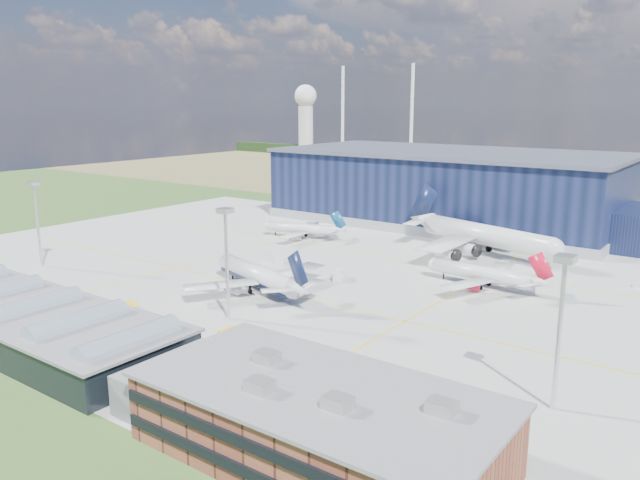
# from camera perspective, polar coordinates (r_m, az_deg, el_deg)

# --- Properties ---
(ground) EXTENTS (600.00, 600.00, 0.00)m
(ground) POSITION_cam_1_polar(r_m,az_deg,el_deg) (157.63, -3.30, -3.50)
(ground) COLOR #335720
(ground) RESTS_ON ground
(apron) EXTENTS (220.00, 160.00, 0.08)m
(apron) POSITION_cam_1_polar(r_m,az_deg,el_deg) (165.15, -1.08, -2.72)
(apron) COLOR #A6A6A1
(apron) RESTS_ON ground
(farmland) EXTENTS (600.00, 220.00, 0.01)m
(farmland) POSITION_cam_1_polar(r_m,az_deg,el_deg) (352.88, 20.16, 4.70)
(farmland) COLOR olive
(farmland) RESTS_ON ground
(treeline) EXTENTS (600.00, 8.00, 8.00)m
(treeline) POSITION_cam_1_polar(r_m,az_deg,el_deg) (429.46, 23.26, 6.26)
(treeline) COLOR black
(treeline) RESTS_ON ground
(horizon_dressing) EXTENTS (440.20, 18.00, 70.00)m
(horizon_dressing) POSITION_cam_1_polar(r_m,az_deg,el_deg) (501.95, 1.29, 11.48)
(horizon_dressing) COLOR silver
(horizon_dressing) RESTS_ON ground
(hangar) EXTENTS (145.00, 62.00, 26.10)m
(hangar) POSITION_cam_1_polar(r_m,az_deg,el_deg) (233.49, 12.24, 4.41)
(hangar) COLOR black
(hangar) RESTS_ON ground
(ops_building) EXTENTS (46.00, 23.00, 10.90)m
(ops_building) POSITION_cam_1_polar(r_m,az_deg,el_deg) (80.27, -0.18, -16.29)
(ops_building) COLOR brown
(ops_building) RESTS_ON ground
(glass_concourse) EXTENTS (78.00, 23.00, 8.60)m
(glass_concourse) POSITION_cam_1_polar(r_m,az_deg,el_deg) (124.29, -23.81, -7.25)
(glass_concourse) COLOR black
(glass_concourse) RESTS_ON ground
(light_mast_west) EXTENTS (2.60, 2.60, 23.00)m
(light_mast_west) POSITION_cam_1_polar(r_m,az_deg,el_deg) (181.30, -24.52, 2.50)
(light_mast_west) COLOR silver
(light_mast_west) RESTS_ON ground
(light_mast_center) EXTENTS (2.60, 2.60, 23.00)m
(light_mast_center) POSITION_cam_1_polar(r_m,az_deg,el_deg) (125.76, -8.57, -0.50)
(light_mast_center) COLOR silver
(light_mast_center) RESTS_ON ground
(light_mast_east) EXTENTS (2.60, 2.60, 23.00)m
(light_mast_east) POSITION_cam_1_polar(r_m,az_deg,el_deg) (93.55, 21.19, -5.80)
(light_mast_east) COLOR silver
(light_mast_east) RESTS_ON ground
(airliner_navy) EXTENTS (47.83, 47.28, 12.53)m
(airliner_navy) POSITION_cam_1_polar(r_m,az_deg,el_deg) (146.11, -5.79, -2.29)
(airliner_navy) COLOR silver
(airliner_navy) RESTS_ON ground
(airliner_red) EXTENTS (34.61, 33.97, 10.53)m
(airliner_red) POSITION_cam_1_polar(r_m,az_deg,el_deg) (153.48, 14.57, -2.30)
(airliner_red) COLOR silver
(airliner_red) RESTS_ON ground
(airliner_widebody) EXTENTS (68.75, 67.94, 18.08)m
(airliner_widebody) POSITION_cam_1_polar(r_m,az_deg,el_deg) (185.36, 14.99, 1.40)
(airliner_widebody) COLOR silver
(airliner_widebody) RESTS_ON ground
(airliner_regional) EXTENTS (35.73, 35.30, 9.46)m
(airliner_regional) POSITION_cam_1_polar(r_m,az_deg,el_deg) (202.65, -1.76, 1.51)
(airliner_regional) COLOR silver
(airliner_regional) RESTS_ON ground
(gse_tug_a) EXTENTS (2.45, 4.00, 1.66)m
(gse_tug_a) POSITION_cam_1_polar(r_m,az_deg,el_deg) (119.93, -8.26, -8.44)
(gse_tug_a) COLOR yellow
(gse_tug_a) RESTS_ON ground
(gse_tug_b) EXTENTS (2.87, 3.48, 1.29)m
(gse_tug_b) POSITION_cam_1_polar(r_m,az_deg,el_deg) (140.89, -17.14, -5.74)
(gse_tug_b) COLOR yellow
(gse_tug_b) RESTS_ON ground
(gse_van_a) EXTENTS (6.61, 4.54, 2.65)m
(gse_van_a) POSITION_cam_1_polar(r_m,az_deg,el_deg) (172.37, -4.25, -1.65)
(gse_van_a) COLOR silver
(gse_van_a) RESTS_ON ground
(gse_cart_a) EXTENTS (2.30, 3.02, 1.18)m
(gse_cart_a) POSITION_cam_1_polar(r_m,az_deg,el_deg) (167.66, 27.12, -3.70)
(gse_cart_a) COLOR silver
(gse_cart_a) RESTS_ON ground
(gse_van_b) EXTENTS (4.53, 5.42, 2.27)m
(gse_van_b) POSITION_cam_1_polar(r_m,az_deg,el_deg) (156.05, 1.63, -3.21)
(gse_van_b) COLOR silver
(gse_van_b) RESTS_ON ground
(gse_tug_c) EXTENTS (2.96, 3.80, 1.46)m
(gse_tug_c) POSITION_cam_1_polar(r_m,az_deg,el_deg) (176.24, 19.88, -2.27)
(gse_tug_c) COLOR yellow
(gse_tug_c) RESTS_ON ground
(gse_cart_b) EXTENTS (3.23, 3.23, 1.19)m
(gse_cart_b) POSITION_cam_1_polar(r_m,az_deg,el_deg) (158.24, 1.77, -3.20)
(gse_cart_b) COLOR silver
(gse_cart_b) RESTS_ON ground
(gse_van_c) EXTENTS (5.73, 3.15, 2.64)m
(gse_van_c) POSITION_cam_1_polar(r_m,az_deg,el_deg) (119.07, -13.60, -8.57)
(gse_van_c) COLOR silver
(gse_van_c) RESTS_ON ground
(car_a) EXTENTS (4.24, 2.79, 1.34)m
(car_a) POSITION_cam_1_polar(r_m,az_deg,el_deg) (89.18, 6.84, -16.26)
(car_a) COLOR #99999E
(car_a) RESTS_ON ground
(car_b) EXTENTS (4.25, 2.45, 1.32)m
(car_b) POSITION_cam_1_polar(r_m,az_deg,el_deg) (120.80, -15.44, -8.70)
(car_b) COLOR #99999E
(car_b) RESTS_ON ground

